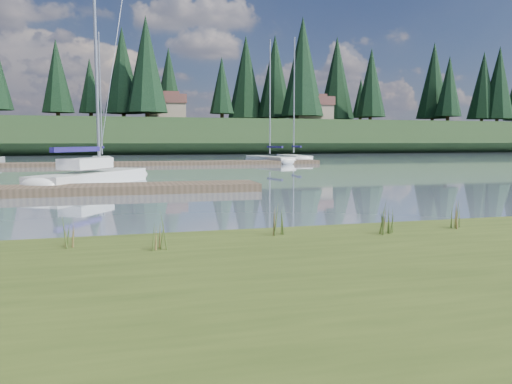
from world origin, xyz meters
name	(u,v)px	position (x,y,z in m)	size (l,w,h in m)	color
ground	(135,166)	(0.00, 30.00, 0.00)	(200.00, 200.00, 0.00)	gray
bank	(261,346)	(0.00, -6.00, 0.17)	(60.00, 9.00, 0.35)	#3A4918
ridge	(126,137)	(0.00, 73.00, 2.50)	(200.00, 20.00, 5.00)	#1C3017
sailboat_main	(99,174)	(-2.01, 13.16, 0.42)	(5.24, 7.58, 11.40)	white
dock_near	(35,191)	(-4.00, 9.00, 0.15)	(16.00, 2.00, 0.30)	#4C3D2C
dock_far	(161,163)	(2.00, 30.00, 0.15)	(26.00, 2.20, 0.30)	#4C3D2C
sailboat_bg_2	(102,160)	(-2.57, 34.64, 0.33)	(1.93, 7.31, 10.94)	white
sailboat_bg_3	(266,159)	(11.49, 32.78, 0.33)	(2.96, 7.38, 10.73)	white
sailboat_bg_4	(292,157)	(15.04, 36.08, 0.32)	(2.03, 8.03, 11.73)	white
weed_0	(159,232)	(-0.59, -2.76, 0.59)	(0.17, 0.14, 0.58)	#475B23
weed_1	(278,220)	(1.37, -2.20, 0.59)	(0.17, 0.14, 0.57)	#475B23
weed_2	(381,219)	(3.03, -2.56, 0.60)	(0.17, 0.14, 0.59)	#475B23
weed_3	(67,233)	(-1.86, -2.32, 0.56)	(0.17, 0.14, 0.51)	#475B23
weed_4	(392,222)	(3.25, -2.53, 0.54)	(0.17, 0.14, 0.44)	#475B23
weed_5	(458,214)	(4.63, -2.41, 0.60)	(0.17, 0.14, 0.59)	#475B23
mud_lip	(190,249)	(0.00, -1.60, 0.07)	(60.00, 0.50, 0.14)	#33281C
conifer_3	(57,76)	(-10.00, 72.00, 11.74)	(4.84, 4.84, 12.25)	#382619
conifer_4	(146,64)	(3.00, 66.00, 13.09)	(6.16, 6.16, 15.10)	#382619
conifer_5	(222,85)	(15.00, 70.00, 10.83)	(3.96, 3.96, 10.35)	#382619
conifer_6	(303,67)	(28.00, 68.00, 13.99)	(7.04, 7.04, 17.00)	#382619
conifer_7	(371,83)	(42.00, 71.00, 12.19)	(5.28, 5.28, 13.20)	#382619
conifer_8	(449,86)	(55.00, 67.00, 11.51)	(4.62, 4.62, 11.77)	#382619
conifer_9	(499,83)	(68.00, 70.00, 12.87)	(5.94, 5.94, 14.62)	#382619
house_1	(165,107)	(6.00, 71.00, 7.31)	(6.30, 5.30, 4.65)	gray
house_2	(311,109)	(30.00, 69.00, 7.31)	(6.30, 5.30, 4.65)	gray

